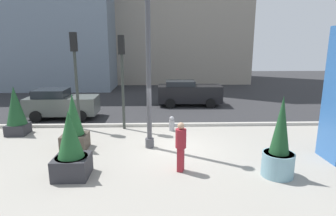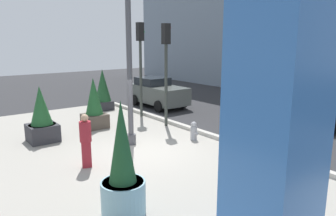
# 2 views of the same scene
# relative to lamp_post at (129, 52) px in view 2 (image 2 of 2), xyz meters

# --- Properties ---
(ground_plane) EXTENTS (60.00, 60.00, 0.00)m
(ground_plane) POSITION_rel_lamp_post_xyz_m (1.00, 3.96, -3.48)
(ground_plane) COLOR #2D2D30
(plaza_pavement) EXTENTS (18.00, 10.00, 0.02)m
(plaza_pavement) POSITION_rel_lamp_post_xyz_m (1.00, -2.04, -3.48)
(plaza_pavement) COLOR #9E998E
(plaza_pavement) RESTS_ON ground_plane
(curb_strip) EXTENTS (18.00, 0.24, 0.16)m
(curb_strip) POSITION_rel_lamp_post_xyz_m (1.00, 3.08, -3.40)
(curb_strip) COLOR #B7B2A8
(curb_strip) RESTS_ON ground_plane
(lamp_post) EXTENTS (0.44, 0.44, 7.12)m
(lamp_post) POSITION_rel_lamp_post_xyz_m (0.00, 0.00, 0.00)
(lamp_post) COLOR #4C4C51
(lamp_post) RESTS_ON ground_plane
(art_pillar_blue) EXTENTS (1.30, 1.30, 4.84)m
(art_pillar_blue) POSITION_rel_lamp_post_xyz_m (7.20, -1.49, -1.06)
(art_pillar_blue) COLOR #3870BC
(art_pillar_blue) RESTS_ON ground_plane
(potted_plant_near_right) EXTENTS (1.00, 1.00, 2.29)m
(potted_plant_near_right) POSITION_rel_lamp_post_xyz_m (-3.04, -0.09, -2.47)
(potted_plant_near_right) COLOR #4C4238
(potted_plant_near_right) RESTS_ON ground_plane
(potted_plant_mid_plaza) EXTENTS (1.09, 1.09, 2.20)m
(potted_plant_mid_plaza) POSITION_rel_lamp_post_xyz_m (-2.42, -2.57, -2.52)
(potted_plant_mid_plaza) COLOR #2D2D33
(potted_plant_mid_plaza) RESTS_ON ground_plane
(potted_plant_by_pillar) EXTENTS (0.92, 0.92, 2.32)m
(potted_plant_by_pillar) POSITION_rel_lamp_post_xyz_m (-6.33, 1.95, -2.33)
(potted_plant_by_pillar) COLOR #2D2D33
(potted_plant_by_pillar) RESTS_ON ground_plane
(potted_plant_curbside) EXTENTS (1.02, 1.02, 2.66)m
(potted_plant_curbside) POSITION_rel_lamp_post_xyz_m (4.23, -2.73, -2.46)
(potted_plant_curbside) COLOR #7AA8B7
(potted_plant_curbside) RESTS_ON ground_plane
(fire_hydrant) EXTENTS (0.36, 0.26, 0.75)m
(fire_hydrant) POSITION_rel_lamp_post_xyz_m (1.03, 2.28, -3.11)
(fire_hydrant) COLOR #99999E
(fire_hydrant) RESTS_ON ground_plane
(traffic_light_far_side) EXTENTS (0.28, 0.42, 4.77)m
(traffic_light_far_side) POSITION_rel_lamp_post_xyz_m (-3.66, 2.81, -0.27)
(traffic_light_far_side) COLOR #333833
(traffic_light_far_side) RESTS_ON ground_plane
(traffic_light_corner) EXTENTS (0.28, 0.42, 4.63)m
(traffic_light_corner) POSITION_rel_lamp_post_xyz_m (-1.38, 2.71, -0.35)
(traffic_light_corner) COLOR #333833
(traffic_light_corner) RESTS_ON ground_plane
(car_curb_west) EXTENTS (3.96, 2.01, 1.70)m
(car_curb_west) POSITION_rel_lamp_post_xyz_m (-5.26, 4.98, -2.63)
(car_curb_west) COLOR #565B56
(car_curb_west) RESTS_ON ground_plane
(car_intersection) EXTENTS (4.41, 2.00, 1.75)m
(car_intersection) POSITION_rel_lamp_post_xyz_m (2.47, 8.20, -2.58)
(car_intersection) COLOR black
(car_intersection) RESTS_ON ground_plane
(pedestrian_by_curb) EXTENTS (0.45, 0.45, 1.71)m
(pedestrian_by_curb) POSITION_rel_lamp_post_xyz_m (1.12, -2.27, -2.52)
(pedestrian_by_curb) COLOR maroon
(pedestrian_by_curb) RESTS_ON ground_plane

